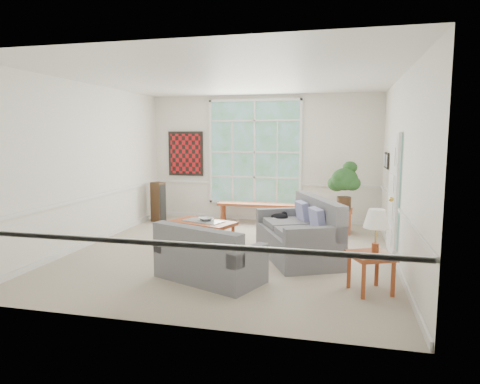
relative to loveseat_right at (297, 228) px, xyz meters
name	(u,v)px	position (x,y,z in m)	size (l,w,h in m)	color
floor	(232,252)	(-1.15, 0.07, -0.51)	(5.50, 6.00, 0.01)	#A59887
ceiling	(231,78)	(-1.15, 0.07, 2.50)	(5.50, 6.00, 0.02)	white
wall_back	(263,159)	(-1.15, 3.07, 1.00)	(5.50, 0.02, 3.00)	white
wall_front	(160,188)	(-1.15, -2.93, 1.00)	(5.50, 0.02, 3.00)	white
wall_left	(90,165)	(-3.90, 0.07, 1.00)	(0.02, 6.00, 3.00)	white
wall_right	(401,170)	(1.60, 0.07, 1.00)	(0.02, 6.00, 3.00)	white
window_back	(255,152)	(-1.35, 3.03, 1.15)	(2.30, 0.08, 2.40)	white
entry_door	(392,194)	(1.56, 0.67, 0.55)	(0.08, 0.90, 2.10)	white
door_sidelight	(397,193)	(1.56, 0.04, 0.65)	(0.08, 0.26, 1.90)	white
wall_art	(186,154)	(-3.10, 3.02, 1.10)	(0.90, 0.06, 1.10)	#630E11
wall_frame_near	(387,161)	(1.56, 1.82, 1.05)	(0.04, 0.26, 0.32)	black
wall_frame_far	(385,160)	(1.56, 2.22, 1.05)	(0.04, 0.26, 0.32)	black
loveseat_right	(297,228)	(0.00, 0.00, 0.00)	(0.97, 1.86, 1.01)	slate
loveseat_front	(210,252)	(-1.09, -1.40, -0.10)	(1.49, 0.77, 0.81)	slate
coffee_table	(203,233)	(-1.81, 0.48, -0.28)	(1.18, 0.65, 0.44)	#974221
pewter_bowl	(206,219)	(-1.77, 0.54, -0.03)	(0.31, 0.31, 0.08)	#9A999F
window_bench	(259,213)	(-1.18, 2.72, -0.28)	(1.95, 0.38, 0.45)	#974221
end_table	(340,221)	(0.69, 2.08, -0.25)	(0.51, 0.51, 0.51)	#974221
houseplant	(344,185)	(0.77, 2.14, 0.51)	(0.60, 0.60, 1.02)	#234E21
side_table	(370,273)	(1.11, -1.39, -0.24)	(0.51, 0.51, 0.52)	#974221
table_lamp	(376,231)	(1.16, -1.34, 0.30)	(0.33, 0.33, 0.58)	white
pet_bed	(200,218)	(-2.60, 2.61, -0.45)	(0.39, 0.39, 0.12)	gray
floor_speaker	(158,202)	(-3.55, 2.32, -0.03)	(0.29, 0.23, 0.95)	#372414
cat	(280,216)	(-0.37, 0.55, 0.08)	(0.31, 0.22, 0.15)	black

